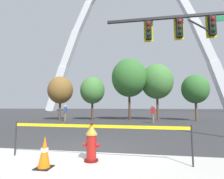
# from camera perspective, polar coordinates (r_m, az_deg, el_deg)

# --- Properties ---
(ground_plane) EXTENTS (240.00, 240.00, 0.00)m
(ground_plane) POSITION_cam_1_polar(r_m,az_deg,el_deg) (5.86, -10.32, -19.75)
(ground_plane) COLOR #333335
(fire_hydrant) EXTENTS (0.46, 0.48, 0.99)m
(fire_hydrant) POSITION_cam_1_polar(r_m,az_deg,el_deg) (4.67, -6.94, -17.55)
(fire_hydrant) COLOR #5E0F0D
(fire_hydrant) RESTS_ON ground
(caution_tape_barrier) EXTENTS (4.86, 0.19, 0.98)m
(caution_tape_barrier) POSITION_cam_1_polar(r_m,az_deg,el_deg) (4.67, -5.81, -15.13)
(caution_tape_barrier) COLOR #232326
(caution_tape_barrier) RESTS_ON ground
(traffic_cone_by_hydrant) EXTENTS (0.36, 0.36, 0.73)m
(traffic_cone_by_hydrant) POSITION_cam_1_polar(r_m,az_deg,el_deg) (4.46, -21.89, -19.17)
(traffic_cone_by_hydrant) COLOR black
(traffic_cone_by_hydrant) RESTS_ON ground
(traffic_signal_gantry) EXTENTS (6.42, 0.44, 6.00)m
(traffic_signal_gantry) POSITION_cam_1_polar(r_m,az_deg,el_deg) (8.86, 28.94, 13.63)
(traffic_signal_gantry) COLOR #232326
(traffic_signal_gantry) RESTS_ON ground
(monument_arch) EXTENTS (59.69, 2.71, 54.18)m
(monument_arch) POSITION_cam_1_polar(r_m,az_deg,el_deg) (58.92, 7.04, 16.43)
(monument_arch) COLOR silver
(monument_arch) RESTS_ON ground
(tree_far_left) EXTENTS (2.72, 2.72, 4.77)m
(tree_far_left) POSITION_cam_1_polar(r_m,az_deg,el_deg) (19.40, -17.06, -0.19)
(tree_far_left) COLOR brown
(tree_far_left) RESTS_ON ground
(tree_left_mid) EXTENTS (2.71, 2.71, 4.75)m
(tree_left_mid) POSITION_cam_1_polar(r_m,az_deg,el_deg) (18.85, -6.63, -0.29)
(tree_left_mid) COLOR #473323
(tree_left_mid) RESTS_ON ground
(tree_center_left) EXTENTS (3.83, 3.83, 6.70)m
(tree_center_left) POSITION_cam_1_polar(r_m,az_deg,el_deg) (18.53, 5.84, 3.98)
(tree_center_left) COLOR #473323
(tree_center_left) RESTS_ON ground
(tree_center_right) EXTENTS (3.50, 3.50, 6.13)m
(tree_center_right) POSITION_cam_1_polar(r_m,az_deg,el_deg) (19.15, 14.95, 2.64)
(tree_center_right) COLOR brown
(tree_center_right) RESTS_ON ground
(tree_right_mid) EXTENTS (2.73, 2.73, 4.79)m
(tree_right_mid) POSITION_cam_1_polar(r_m,az_deg,el_deg) (19.62, 26.33, 0.14)
(tree_right_mid) COLOR brown
(tree_right_mid) RESTS_ON ground
(pedestrian_walking_left) EXTENTS (0.38, 0.28, 1.59)m
(pedestrian_walking_left) POSITION_cam_1_polar(r_m,az_deg,el_deg) (15.34, 13.66, -7.97)
(pedestrian_walking_left) COLOR brown
(pedestrian_walking_left) RESTS_ON ground
(pedestrian_standing_center) EXTENTS (0.22, 0.34, 1.59)m
(pedestrian_standing_center) POSITION_cam_1_polar(r_m,az_deg,el_deg) (17.74, -15.58, -7.62)
(pedestrian_standing_center) COLOR brown
(pedestrian_standing_center) RESTS_ON ground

